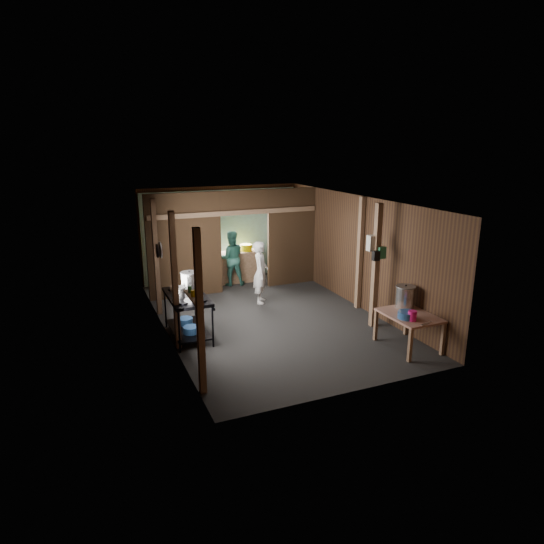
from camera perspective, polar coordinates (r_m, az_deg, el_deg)
name	(u,v)px	position (r m, az deg, el deg)	size (l,w,h in m)	color
floor	(269,317)	(10.57, -0.42, -5.49)	(4.50, 7.00, 0.00)	#272727
ceiling	(268,200)	(9.95, -0.45, 8.65)	(4.50, 7.00, 0.00)	#322E2A
wall_back	(221,233)	(13.41, -6.17, 4.71)	(4.50, 0.00, 2.60)	#452C18
wall_front	(358,313)	(7.21, 10.28, -4.91)	(4.50, 0.00, 2.60)	#452C18
wall_left	(163,272)	(9.58, -12.98, 0.06)	(0.00, 7.00, 2.60)	#452C18
wall_right	(358,252)	(11.21, 10.26, 2.43)	(0.00, 7.00, 2.60)	#452C18
partition_left	(185,246)	(11.85, -10.48, 3.12)	(1.85, 0.10, 2.60)	#452E18
partition_right	(291,237)	(12.77, 2.34, 4.24)	(1.35, 0.10, 2.60)	#452E18
partition_header	(244,202)	(12.11, -3.36, 8.41)	(1.30, 0.10, 0.60)	#452E18
turquoise_panel	(222,235)	(13.36, -6.09, 4.45)	(4.40, 0.06, 2.50)	#84BFBF
back_counter	(238,266)	(13.18, -4.12, 0.67)	(1.20, 0.50, 0.85)	#A47B5D
wall_clock	(230,212)	(13.29, -5.08, 7.26)	(0.20, 0.20, 0.03)	beige
post_left_a	(200,314)	(7.16, -8.68, -4.98)	(0.10, 0.12, 2.60)	#A47B5D
post_left_b	(175,282)	(8.83, -11.60, -1.17)	(0.10, 0.12, 2.60)	#A47B5D
post_left_c	(156,258)	(10.74, -13.75, 1.66)	(0.10, 0.12, 2.60)	#A47B5D
post_right	(360,254)	(11.01, 10.52, 2.18)	(0.10, 0.12, 2.60)	#A47B5D
post_free	(376,266)	(9.95, 12.38, 0.66)	(0.12, 0.12, 2.60)	#A47B5D
cross_beam	(236,213)	(12.02, -4.39, 7.13)	(4.40, 0.12, 0.12)	#A47B5D
pan_lid_big	(160,250)	(9.89, -13.28, 2.60)	(0.34, 0.34, 0.03)	gray
pan_lid_small	(157,251)	(10.29, -13.64, 2.51)	(0.30, 0.30, 0.03)	black
wall_shelf	(193,297)	(7.59, -9.44, -3.01)	(0.14, 0.80, 0.03)	#A47B5D
jar_white	(197,298)	(7.34, -8.99, -3.11)	(0.07, 0.07, 0.10)	beige
jar_yellow	(193,293)	(7.57, -9.46, -2.55)	(0.08, 0.08, 0.10)	#BFA000
jar_green	(190,289)	(7.78, -9.84, -2.08)	(0.06, 0.06, 0.10)	#27774B
bag_white	(373,243)	(9.87, 12.03, 3.43)	(0.22, 0.15, 0.32)	beige
bag_green	(381,253)	(9.87, 13.01, 2.30)	(0.16, 0.12, 0.24)	#27774B
bag_black	(376,256)	(9.79, 12.39, 1.92)	(0.14, 0.10, 0.20)	black
gas_range	(188,316)	(9.57, -10.09, -5.24)	(0.76, 1.47, 0.87)	black
prep_table	(408,331)	(9.35, 16.07, -6.82)	(0.81, 1.12, 0.66)	#A07366
stove_pot_large	(190,281)	(9.84, -9.88, -1.02)	(0.36, 0.36, 0.36)	silver
stove_pot_med	(179,293)	(9.32, -11.18, -2.47)	(0.25, 0.25, 0.22)	silver
stove_saucepan	(174,289)	(9.72, -11.69, -1.97)	(0.16, 0.16, 0.10)	silver
frying_pan	(192,301)	(9.02, -9.61, -3.41)	(0.30, 0.52, 0.07)	gray
blue_tub_front	(191,330)	(9.43, -9.71, -6.86)	(0.32, 0.32, 0.13)	#284E87
blue_tub_back	(185,321)	(9.90, -10.40, -5.82)	(0.31, 0.31, 0.12)	#284E87
stock_pot	(405,297)	(9.54, 15.72, -2.92)	(0.38, 0.38, 0.45)	silver
wash_basin	(407,315)	(9.00, 15.95, -4.99)	(0.34, 0.34, 0.13)	#284E87
pink_bucket	(412,316)	(8.91, 16.53, -5.07)	(0.15, 0.15, 0.18)	#DD1571
knife	(427,323)	(8.87, 18.10, -5.89)	(0.30, 0.04, 0.01)	silver
yellow_tub	(246,248)	(13.14, -3.14, 2.95)	(0.33, 0.33, 0.18)	#BFA000
cook	(261,272)	(11.34, -1.38, -0.04)	(0.55, 0.36, 1.50)	silver
worker_back	(231,258)	(12.79, -4.94, 1.67)	(0.72, 0.56, 1.49)	#367A6B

